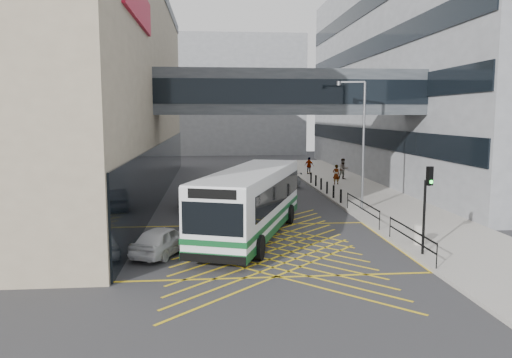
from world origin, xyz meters
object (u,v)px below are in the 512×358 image
object	(u,v)px
car_white	(163,240)
pedestrian_b	(343,169)
bus	(252,201)
litter_bin	(420,234)
pedestrian_c	(309,166)
street_lamp	(361,137)
traffic_light	(427,198)
pedestrian_a	(336,175)
car_dark	(198,198)
car_silver	(282,177)

from	to	relation	value
car_white	pedestrian_b	xyz separation A→B (m)	(14.14, 23.01, 0.48)
bus	pedestrian_b	size ratio (longest dim) A/B	6.31
car_white	pedestrian_b	size ratio (longest dim) A/B	2.10
litter_bin	pedestrian_c	world-z (taller)	pedestrian_c
street_lamp	pedestrian_b	size ratio (longest dim) A/B	4.12
traffic_light	street_lamp	world-z (taller)	street_lamp
pedestrian_b	pedestrian_c	bearing A→B (deg)	107.13
traffic_light	pedestrian_a	size ratio (longest dim) A/B	2.23
car_dark	car_silver	bearing A→B (deg)	-108.90
car_dark	traffic_light	world-z (taller)	traffic_light
pedestrian_b	car_white	bearing A→B (deg)	-131.48
car_dark	car_silver	xyz separation A→B (m)	(6.91, 10.15, 0.03)
pedestrian_c	street_lamp	bearing A→B (deg)	125.02
car_white	street_lamp	xyz separation A→B (m)	(11.26, 8.61, 4.01)
pedestrian_a	litter_bin	bearing A→B (deg)	73.11
traffic_light	pedestrian_b	bearing A→B (deg)	59.70
street_lamp	pedestrian_c	distance (m)	19.20
car_dark	traffic_light	bearing A→B (deg)	143.42
bus	street_lamp	bearing A→B (deg)	57.39
traffic_light	litter_bin	size ratio (longest dim) A/B	4.16
car_silver	pedestrian_c	size ratio (longest dim) A/B	2.68
bus	pedestrian_b	bearing A→B (deg)	82.52
traffic_light	pedestrian_c	xyz separation A→B (m)	(0.85, 29.06, -1.59)
car_dark	pedestrian_b	world-z (taller)	pedestrian_b
car_white	litter_bin	size ratio (longest dim) A/B	4.46
car_white	car_dark	size ratio (longest dim) A/B	0.94
car_silver	pedestrian_a	world-z (taller)	pedestrian_a
car_white	pedestrian_c	distance (m)	29.92
street_lamp	pedestrian_a	size ratio (longest dim) A/B	4.69
car_silver	street_lamp	bearing A→B (deg)	86.53
bus	pedestrian_c	xyz separation A→B (m)	(7.77, 24.50, -0.78)
bus	litter_bin	size ratio (longest dim) A/B	13.43
traffic_light	pedestrian_a	world-z (taller)	traffic_light
pedestrian_c	car_silver	bearing A→B (deg)	97.18
car_dark	pedestrian_b	size ratio (longest dim) A/B	2.23
street_lamp	bus	bearing A→B (deg)	-127.11
traffic_light	car_dark	bearing A→B (deg)	105.01
bus	car_dark	size ratio (longest dim) A/B	2.83
bus	pedestrian_a	distance (m)	18.92
pedestrian_a	pedestrian_c	world-z (taller)	pedestrian_a
car_silver	pedestrian_a	bearing A→B (deg)	147.98
traffic_light	street_lamp	bearing A→B (deg)	65.54
pedestrian_a	pedestrian_c	xyz separation A→B (m)	(-0.79, 7.64, -0.00)
pedestrian_a	pedestrian_c	bearing A→B (deg)	-97.71
car_white	car_silver	bearing A→B (deg)	-87.93
car_white	traffic_light	size ratio (longest dim) A/B	1.07
bus	car_dark	xyz separation A→B (m)	(-2.83, 7.88, -1.11)
car_white	pedestrian_c	bearing A→B (deg)	-90.01
street_lamp	car_silver	bearing A→B (deg)	118.61
bus	pedestrian_a	xyz separation A→B (m)	(8.55, 16.86, -0.78)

